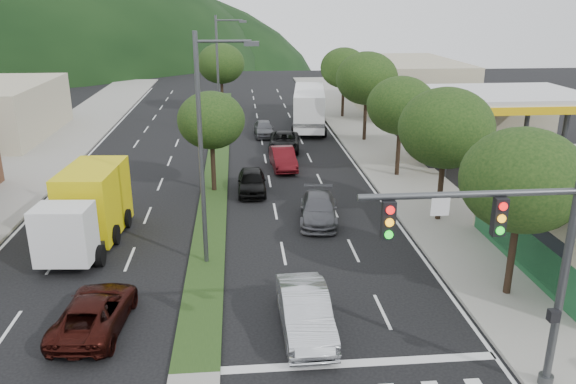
{
  "coord_description": "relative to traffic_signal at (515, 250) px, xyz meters",
  "views": [
    {
      "loc": [
        1.59,
        -14.91,
        11.11
      ],
      "look_at": [
        3.88,
        10.57,
        2.37
      ],
      "focal_mm": 35.0,
      "sensor_mm": 36.0,
      "label": 1
    }
  ],
  "objects": [
    {
      "name": "car_queue_b",
      "position": [
        -3.34,
        14.14,
        -3.96
      ],
      "size": [
        2.51,
        4.92,
        1.37
      ],
      "primitive_type": "imported",
      "rotation": [
        0.0,
        0.0,
        -0.13
      ],
      "color": "#4F5055",
      "rests_on": "ground"
    },
    {
      "name": "streetlight_near",
      "position": [
        -8.82,
        9.54,
        0.94
      ],
      "size": [
        2.6,
        0.25,
        10.0
      ],
      "color": "#47494C",
      "rests_on": "ground"
    },
    {
      "name": "tree_r_a",
      "position": [
        2.97,
        5.54,
        0.17
      ],
      "size": [
        4.6,
        4.6,
        6.63
      ],
      "color": "black",
      "rests_on": "sidewalk_right"
    },
    {
      "name": "car_queue_a",
      "position": [
        -6.73,
        19.14,
        -3.93
      ],
      "size": [
        1.73,
        4.19,
        1.42
      ],
      "primitive_type": "imported",
      "rotation": [
        0.0,
        0.0,
        -0.01
      ],
      "color": "black",
      "rests_on": "ground"
    },
    {
      "name": "sidewalk_left",
      "position": [
        -22.03,
        26.54,
        -4.57
      ],
      "size": [
        6.0,
        90.0,
        0.15
      ],
      "primitive_type": "cube",
      "color": "gray",
      "rests_on": "ground"
    },
    {
      "name": "car_queue_d",
      "position": [
        -3.92,
        29.14,
        -3.95
      ],
      "size": [
        2.79,
        5.19,
        1.39
      ],
      "primitive_type": "imported",
      "rotation": [
        0.0,
        0.0,
        -0.1
      ],
      "color": "black",
      "rests_on": "ground"
    },
    {
      "name": "car_queue_f",
      "position": [
        -1.18,
        39.14,
        -4.04
      ],
      "size": [
        2.19,
        4.33,
        1.21
      ],
      "primitive_type": "imported",
      "rotation": [
        0.0,
        0.0,
        -0.12
      ],
      "color": "black",
      "rests_on": "ground"
    },
    {
      "name": "car_queue_e",
      "position": [
        -5.27,
        34.14,
        -3.97
      ],
      "size": [
        1.68,
        4.0,
        1.35
      ],
      "primitive_type": "imported",
      "rotation": [
        0.0,
        0.0,
        0.02
      ],
      "color": "#55565B",
      "rests_on": "ground"
    },
    {
      "name": "streetlight_mid",
      "position": [
        -8.82,
        34.54,
        0.94
      ],
      "size": [
        2.6,
        0.25,
        10.0
      ],
      "color": "#47494C",
      "rests_on": "ground"
    },
    {
      "name": "gas_canopy",
      "position": [
        9.97,
        23.54,
        0.0
      ],
      "size": [
        12.2,
        8.2,
        5.25
      ],
      "color": "silver",
      "rests_on": "ground"
    },
    {
      "name": "car_queue_c",
      "position": [
        -4.41,
        24.14,
        -3.92
      ],
      "size": [
        1.77,
        4.48,
        1.45
      ],
      "primitive_type": "imported",
      "rotation": [
        0.0,
        0.0,
        0.05
      ],
      "color": "#4D0C11",
      "rests_on": "ground"
    },
    {
      "name": "sidewalk_right",
      "position": [
        3.47,
        26.54,
        -4.57
      ],
      "size": [
        5.0,
        90.0,
        0.15
      ],
      "primitive_type": "cube",
      "color": "gray",
      "rests_on": "ground"
    },
    {
      "name": "suv_maroon",
      "position": [
        -12.71,
        4.62,
        -3.99
      ],
      "size": [
        2.57,
        4.9,
        1.32
      ],
      "primitive_type": "imported",
      "rotation": [
        0.0,
        0.0,
        3.06
      ],
      "color": "black",
      "rests_on": "ground"
    },
    {
      "name": "median",
      "position": [
        -9.03,
        29.54,
        -4.59
      ],
      "size": [
        1.6,
        56.0,
        0.12
      ],
      "primitive_type": "cube",
      "color": "#1F3814",
      "rests_on": "ground"
    },
    {
      "name": "tree_med_near",
      "position": [
        -9.03,
        19.54,
        -0.22
      ],
      "size": [
        4.0,
        4.0,
        6.02
      ],
      "color": "black",
      "rests_on": "median"
    },
    {
      "name": "traffic_signal",
      "position": [
        0.0,
        0.0,
        0.0
      ],
      "size": [
        6.12,
        0.4,
        7.0
      ],
      "color": "#47494C",
      "rests_on": "ground"
    },
    {
      "name": "box_truck",
      "position": [
        -14.68,
        12.46,
        -3.0
      ],
      "size": [
        3.22,
        7.26,
        3.49
      ],
      "rotation": [
        0.0,
        0.0,
        3.06
      ],
      "color": "silver",
      "rests_on": "ground"
    },
    {
      "name": "tree_med_far",
      "position": [
        -9.03,
        45.54,
        0.36
      ],
      "size": [
        4.8,
        4.8,
        6.94
      ],
      "color": "black",
      "rests_on": "median"
    },
    {
      "name": "motorhome",
      "position": [
        -1.01,
        36.74,
        -2.73
      ],
      "size": [
        3.96,
        9.64,
        3.6
      ],
      "rotation": [
        0.0,
        0.0,
        -0.13
      ],
      "color": "white",
      "rests_on": "ground"
    },
    {
      "name": "tree_r_b",
      "position": [
        2.97,
        13.54,
        0.39
      ],
      "size": [
        4.8,
        4.8,
        6.94
      ],
      "color": "black",
      "rests_on": "sidewalk_right"
    },
    {
      "name": "bldg_right_far",
      "position": [
        10.47,
        45.54,
        -2.05
      ],
      "size": [
        10.0,
        16.0,
        5.2
      ],
      "primitive_type": "cube",
      "color": "#C0B599",
      "rests_on": "ground"
    },
    {
      "name": "sedan_silver",
      "position": [
        -5.29,
        3.76,
        -3.86
      ],
      "size": [
        1.77,
        4.78,
        1.56
      ],
      "primitive_type": "imported",
      "rotation": [
        0.0,
        0.0,
        0.02
      ],
      "color": "#B3B5BB",
      "rests_on": "ground"
    },
    {
      "name": "tree_r_c",
      "position": [
        2.97,
        21.54,
        0.1
      ],
      "size": [
        4.4,
        4.4,
        6.48
      ],
      "color": "black",
      "rests_on": "sidewalk_right"
    },
    {
      "name": "tree_r_e",
      "position": [
        2.97,
        41.54,
        0.25
      ],
      "size": [
        4.6,
        4.6,
        6.71
      ],
      "color": "black",
      "rests_on": "sidewalk_right"
    },
    {
      "name": "ground",
      "position": [
        -9.03,
        1.54,
        -4.65
      ],
      "size": [
        160.0,
        160.0,
        0.0
      ],
      "primitive_type": "plane",
      "color": "black",
      "rests_on": "ground"
    },
    {
      "name": "tree_r_d",
      "position": [
        2.97,
        31.54,
        0.54
      ],
      "size": [
        5.0,
        5.0,
        7.17
      ],
      "color": "black",
      "rests_on": "sidewalk_right"
    }
  ]
}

